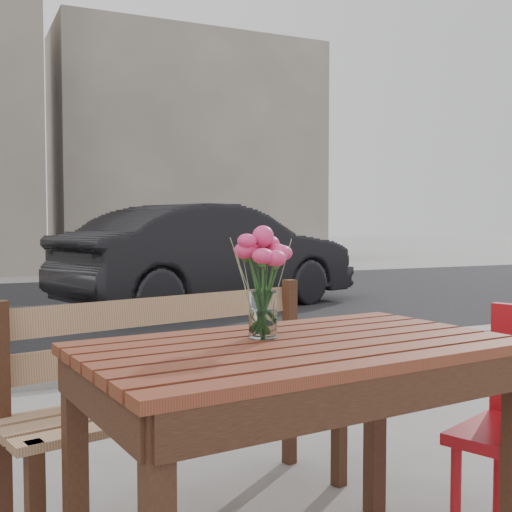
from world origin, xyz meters
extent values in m
cube|color=black|center=(0.00, 7.00, 0.00)|extent=(30.00, 8.00, 0.00)
cube|color=gray|center=(0.00, 3.00, 0.06)|extent=(30.00, 0.25, 0.12)
cube|color=slate|center=(5.00, 15.00, 3.00)|extent=(7.00, 3.00, 6.00)
cube|color=#5F2E19|center=(0.22, 0.05, 0.76)|extent=(1.32, 0.86, 0.03)
cube|color=black|center=(-0.38, 0.30, 0.37)|extent=(0.07, 0.07, 0.74)
cube|color=black|center=(0.76, 0.43, 0.37)|extent=(0.07, 0.07, 0.74)
cube|color=#876446|center=(0.11, 0.71, 0.45)|extent=(1.46, 0.69, 0.03)
cube|color=#876446|center=(0.06, 0.91, 0.69)|extent=(1.38, 0.35, 0.38)
cube|color=black|center=(0.78, 0.69, 0.23)|extent=(0.06, 0.06, 0.46)
cube|color=black|center=(-0.55, 0.72, 0.43)|extent=(0.06, 0.06, 0.86)
cube|color=black|center=(0.71, 1.01, 0.43)|extent=(0.06, 0.06, 0.86)
cylinder|color=#A51219|center=(0.78, 0.00, 0.20)|extent=(0.04, 0.04, 0.40)
cylinder|color=#A51219|center=(1.09, 0.12, 0.20)|extent=(0.04, 0.04, 0.40)
cylinder|color=white|center=(0.15, 0.16, 0.84)|extent=(0.09, 0.09, 0.14)
cylinder|color=#275C25|center=(0.15, 0.16, 0.92)|extent=(0.05, 0.05, 0.29)
imported|color=black|center=(2.33, 6.30, 0.67)|extent=(4.33, 2.55, 1.35)
camera|label=1|loc=(-0.67, -1.58, 1.12)|focal=45.00mm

